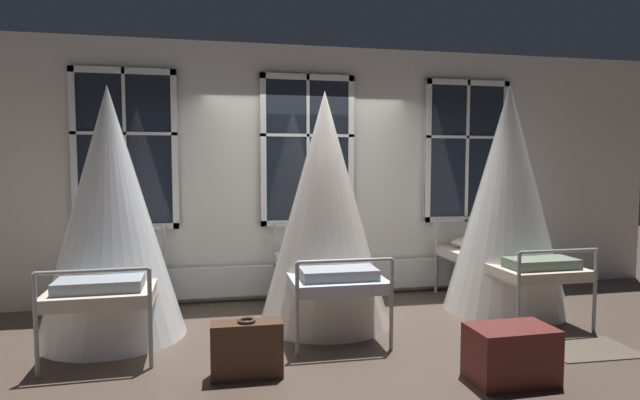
{
  "coord_description": "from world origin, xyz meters",
  "views": [
    {
      "loc": [
        -1.2,
        -5.11,
        1.69
      ],
      "look_at": [
        -0.07,
        0.18,
        1.3
      ],
      "focal_mm": 29.26,
      "sensor_mm": 36.0,
      "label": 1
    }
  ],
  "objects_px": {
    "cot_second": "(325,211)",
    "cot_third": "(507,201)",
    "suitcase_dark": "(247,349)",
    "cot_first": "(111,216)",
    "travel_trunk": "(511,354)"
  },
  "relations": [
    {
      "from": "cot_second",
      "to": "cot_third",
      "type": "xyz_separation_m",
      "value": [
        2.14,
        0.05,
        0.07
      ]
    },
    {
      "from": "cot_second",
      "to": "cot_third",
      "type": "relative_size",
      "value": 0.95
    },
    {
      "from": "cot_second",
      "to": "suitcase_dark",
      "type": "relative_size",
      "value": 4.3
    },
    {
      "from": "cot_third",
      "to": "suitcase_dark",
      "type": "distance_m",
      "value": 3.46
    },
    {
      "from": "cot_third",
      "to": "cot_first",
      "type": "bearing_deg",
      "value": 90.15
    },
    {
      "from": "cot_first",
      "to": "suitcase_dark",
      "type": "height_order",
      "value": "cot_first"
    },
    {
      "from": "cot_first",
      "to": "cot_second",
      "type": "height_order",
      "value": "cot_second"
    },
    {
      "from": "suitcase_dark",
      "to": "travel_trunk",
      "type": "relative_size",
      "value": 0.88
    },
    {
      "from": "cot_first",
      "to": "suitcase_dark",
      "type": "xyz_separation_m",
      "value": [
        1.2,
        -1.25,
        -0.96
      ]
    },
    {
      "from": "cot_first",
      "to": "cot_second",
      "type": "bearing_deg",
      "value": -90.93
    },
    {
      "from": "cot_second",
      "to": "cot_first",
      "type": "bearing_deg",
      "value": 90.99
    },
    {
      "from": "cot_first",
      "to": "cot_third",
      "type": "relative_size",
      "value": 0.94
    },
    {
      "from": "cot_third",
      "to": "travel_trunk",
      "type": "relative_size",
      "value": 4.01
    },
    {
      "from": "travel_trunk",
      "to": "cot_first",
      "type": "bearing_deg",
      "value": 151.25
    },
    {
      "from": "cot_first",
      "to": "cot_third",
      "type": "distance_m",
      "value": 4.24
    }
  ]
}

